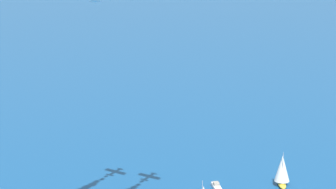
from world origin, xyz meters
name	(u,v)px	position (x,y,z in m)	size (l,w,h in m)	color
sailboat_inshore	(282,170)	(20.66, 38.05, 4.77)	(5.69, 8.40, 10.46)	gold
motorboat_offshore	(217,188)	(4.16, 27.21, 0.61)	(5.65, 7.69, 2.25)	white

